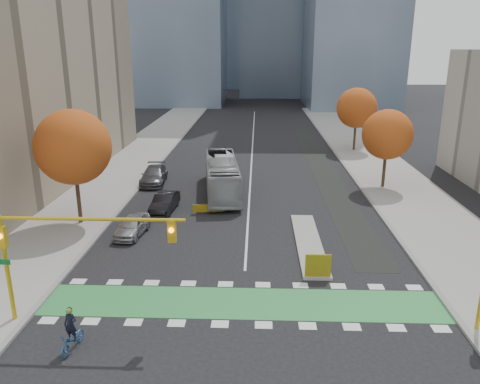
# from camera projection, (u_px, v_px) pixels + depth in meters

# --- Properties ---
(ground) EXTENTS (300.00, 300.00, 0.00)m
(ground) POSITION_uv_depth(u_px,v_px,m) (242.00, 320.00, 21.76)
(ground) COLOR black
(ground) RESTS_ON ground
(sidewalk_west) EXTENTS (7.00, 120.00, 0.15)m
(sidewalk_west) POSITION_uv_depth(u_px,v_px,m) (97.00, 190.00, 41.33)
(sidewalk_west) COLOR gray
(sidewalk_west) RESTS_ON ground
(sidewalk_east) EXTENTS (7.00, 120.00, 0.15)m
(sidewalk_east) POSITION_uv_depth(u_px,v_px,m) (406.00, 194.00, 40.35)
(sidewalk_east) COLOR gray
(sidewalk_east) RESTS_ON ground
(curb_west) EXTENTS (0.30, 120.00, 0.16)m
(curb_west) POSITION_uv_depth(u_px,v_px,m) (136.00, 191.00, 41.20)
(curb_west) COLOR gray
(curb_west) RESTS_ON ground
(curb_east) EXTENTS (0.30, 120.00, 0.16)m
(curb_east) POSITION_uv_depth(u_px,v_px,m) (365.00, 193.00, 40.48)
(curb_east) COLOR gray
(curb_east) RESTS_ON ground
(bike_crossing) EXTENTS (20.00, 3.00, 0.01)m
(bike_crossing) POSITION_uv_depth(u_px,v_px,m) (243.00, 303.00, 23.19)
(bike_crossing) COLOR #2C8940
(bike_crossing) RESTS_ON ground
(centre_line) EXTENTS (0.15, 70.00, 0.01)m
(centre_line) POSITION_uv_depth(u_px,v_px,m) (252.00, 147.00, 59.96)
(centre_line) COLOR silver
(centre_line) RESTS_ON ground
(bike_lane_paint) EXTENTS (2.50, 50.00, 0.01)m
(bike_lane_paint) POSITION_uv_depth(u_px,v_px,m) (321.00, 166.00, 50.14)
(bike_lane_paint) COLOR black
(bike_lane_paint) RESTS_ON ground
(median_island) EXTENTS (1.60, 10.00, 0.16)m
(median_island) POSITION_uv_depth(u_px,v_px,m) (308.00, 243.00, 30.19)
(median_island) COLOR gray
(median_island) RESTS_ON ground
(hazard_board) EXTENTS (1.40, 0.12, 1.30)m
(hazard_board) POSITION_uv_depth(u_px,v_px,m) (318.00, 266.00, 25.39)
(hazard_board) COLOR yellow
(hazard_board) RESTS_ON median_island
(tree_west) EXTENTS (5.20, 5.20, 8.22)m
(tree_west) POSITION_uv_depth(u_px,v_px,m) (73.00, 147.00, 32.00)
(tree_west) COLOR #332114
(tree_west) RESTS_ON ground
(tree_east_near) EXTENTS (4.40, 4.40, 7.08)m
(tree_east_near) POSITION_uv_depth(u_px,v_px,m) (387.00, 135.00, 40.91)
(tree_east_near) COLOR #332114
(tree_east_near) RESTS_ON ground
(tree_east_far) EXTENTS (4.80, 4.80, 7.65)m
(tree_east_far) POSITION_uv_depth(u_px,v_px,m) (357.00, 108.00, 56.06)
(tree_east_far) COLOR #332114
(tree_east_far) RESTS_ON ground
(traffic_signal_west) EXTENTS (8.53, 0.56, 5.20)m
(traffic_signal_west) POSITION_uv_depth(u_px,v_px,m) (60.00, 242.00, 20.37)
(traffic_signal_west) COLOR #BF9914
(traffic_signal_west) RESTS_ON ground
(cyclist) EXTENTS (0.89, 1.78, 1.96)m
(cyclist) POSITION_uv_depth(u_px,v_px,m) (72.00, 336.00, 19.42)
(cyclist) COLOR #1E4F8A
(cyclist) RESTS_ON ground
(bus) EXTENTS (3.95, 11.49, 3.14)m
(bus) POSITION_uv_depth(u_px,v_px,m) (222.00, 176.00, 40.38)
(bus) COLOR #9BA0A2
(bus) RESTS_ON ground
(parked_car_a) EXTENTS (2.04, 4.05, 1.32)m
(parked_car_a) POSITION_uv_depth(u_px,v_px,m) (132.00, 226.00, 31.46)
(parked_car_a) COLOR #A5A6AB
(parked_car_a) RESTS_ON ground
(parked_car_b) EXTENTS (1.79, 4.36, 1.40)m
(parked_car_b) POSITION_uv_depth(u_px,v_px,m) (165.00, 202.00, 36.17)
(parked_car_b) COLOR black
(parked_car_b) RESTS_ON ground
(parked_car_c) EXTENTS (2.49, 5.41, 1.53)m
(parked_car_c) POSITION_uv_depth(u_px,v_px,m) (154.00, 175.00, 43.60)
(parked_car_c) COLOR #4E4D52
(parked_car_c) RESTS_ON ground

